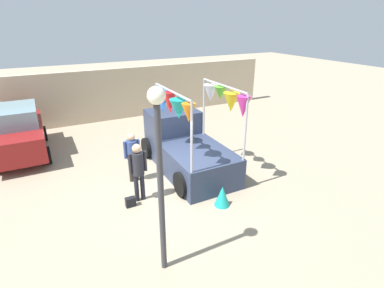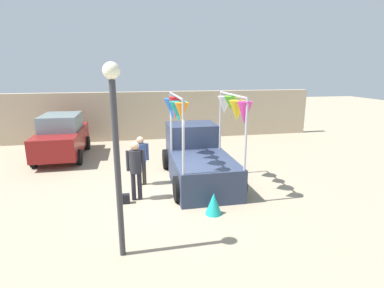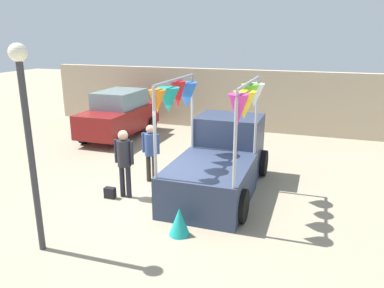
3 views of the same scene
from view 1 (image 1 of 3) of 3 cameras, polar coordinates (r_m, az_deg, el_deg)
name	(u,v)px [view 1 (image 1 of 3)]	position (r m, az deg, el deg)	size (l,w,h in m)	color
ground_plane	(176,188)	(9.52, -3.14, -8.33)	(60.00, 60.00, 0.00)	gray
vendor_truck	(185,142)	(10.46, -1.38, 0.30)	(2.47, 4.03, 3.04)	#2D3851
parked_car	(18,132)	(13.14, -30.16, 2.04)	(1.88, 4.00, 1.88)	maroon
person_customer	(138,167)	(8.54, -10.26, -4.32)	(0.53, 0.34, 1.77)	black
person_vendor	(132,153)	(9.64, -11.32, -1.66)	(0.53, 0.34, 1.65)	#2D2823
handbag	(131,202)	(8.77, -11.63, -10.77)	(0.28, 0.16, 0.28)	black
street_lamp	(159,160)	(5.49, -6.24, -3.01)	(0.32, 0.32, 3.90)	#333338
brick_boundary_wall	(112,95)	(16.11, -15.05, 9.09)	(18.00, 0.36, 2.60)	tan
folded_kite_bundle_teal	(222,196)	(8.60, 5.79, -9.82)	(0.44, 0.44, 0.60)	teal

